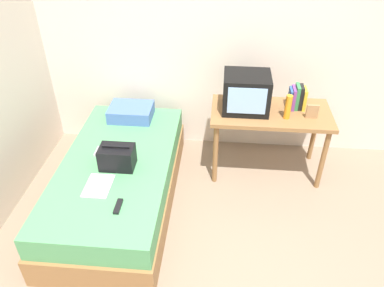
{
  "coord_description": "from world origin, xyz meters",
  "views": [
    {
      "loc": [
        -0.03,
        -1.76,
        2.58
      ],
      "look_at": [
        -0.29,
        1.08,
        0.57
      ],
      "focal_mm": 35.41,
      "sensor_mm": 36.0,
      "label": 1
    }
  ],
  "objects_px": {
    "bed": "(119,181)",
    "magazine": "(98,186)",
    "tv": "(246,92)",
    "remote_silver": "(98,151)",
    "book_row": "(297,98)",
    "desk": "(270,119)",
    "water_bottle": "(288,107)",
    "remote_dark": "(118,206)",
    "pillow": "(131,112)",
    "handbag": "(117,157)",
    "picture_frame": "(312,112)"
  },
  "relations": [
    {
      "from": "book_row",
      "to": "remote_silver",
      "type": "distance_m",
      "value": 1.97
    },
    {
      "from": "book_row",
      "to": "magazine",
      "type": "relative_size",
      "value": 0.83
    },
    {
      "from": "tv",
      "to": "handbag",
      "type": "bearing_deg",
      "value": -147.17
    },
    {
      "from": "bed",
      "to": "remote_silver",
      "type": "relative_size",
      "value": 13.89
    },
    {
      "from": "tv",
      "to": "remote_silver",
      "type": "relative_size",
      "value": 3.06
    },
    {
      "from": "pillow",
      "to": "handbag",
      "type": "distance_m",
      "value": 0.83
    },
    {
      "from": "handbag",
      "to": "remote_silver",
      "type": "distance_m",
      "value": 0.32
    },
    {
      "from": "pillow",
      "to": "remote_silver",
      "type": "height_order",
      "value": "pillow"
    },
    {
      "from": "bed",
      "to": "magazine",
      "type": "relative_size",
      "value": 6.9
    },
    {
      "from": "desk",
      "to": "book_row",
      "type": "xyz_separation_m",
      "value": [
        0.24,
        0.09,
        0.2
      ]
    },
    {
      "from": "desk",
      "to": "remote_dark",
      "type": "height_order",
      "value": "desk"
    },
    {
      "from": "tv",
      "to": "water_bottle",
      "type": "xyz_separation_m",
      "value": [
        0.39,
        -0.14,
        -0.06
      ]
    },
    {
      "from": "remote_silver",
      "to": "tv",
      "type": "bearing_deg",
      "value": 21.46
    },
    {
      "from": "pillow",
      "to": "remote_dark",
      "type": "xyz_separation_m",
      "value": [
        0.19,
        -1.33,
        -0.06
      ]
    },
    {
      "from": "bed",
      "to": "pillow",
      "type": "bearing_deg",
      "value": 91.89
    },
    {
      "from": "tv",
      "to": "picture_frame",
      "type": "relative_size",
      "value": 3.21
    },
    {
      "from": "book_row",
      "to": "handbag",
      "type": "bearing_deg",
      "value": -154.03
    },
    {
      "from": "bed",
      "to": "water_bottle",
      "type": "distance_m",
      "value": 1.72
    },
    {
      "from": "bed",
      "to": "magazine",
      "type": "distance_m",
      "value": 0.44
    },
    {
      "from": "desk",
      "to": "bed",
      "type": "bearing_deg",
      "value": -156.34
    },
    {
      "from": "water_bottle",
      "to": "picture_frame",
      "type": "distance_m",
      "value": 0.24
    },
    {
      "from": "water_bottle",
      "to": "magazine",
      "type": "xyz_separation_m",
      "value": [
        -1.6,
        -0.85,
        -0.35
      ]
    },
    {
      "from": "pillow",
      "to": "remote_silver",
      "type": "xyz_separation_m",
      "value": [
        -0.17,
        -0.64,
        -0.06
      ]
    },
    {
      "from": "bed",
      "to": "desk",
      "type": "relative_size",
      "value": 1.72
    },
    {
      "from": "desk",
      "to": "tv",
      "type": "bearing_deg",
      "value": 175.2
    },
    {
      "from": "desk",
      "to": "book_row",
      "type": "height_order",
      "value": "book_row"
    },
    {
      "from": "picture_frame",
      "to": "remote_dark",
      "type": "xyz_separation_m",
      "value": [
        -1.6,
        -1.1,
        -0.29
      ]
    },
    {
      "from": "book_row",
      "to": "remote_dark",
      "type": "relative_size",
      "value": 1.55
    },
    {
      "from": "book_row",
      "to": "pillow",
      "type": "relative_size",
      "value": 0.54
    },
    {
      "from": "bed",
      "to": "handbag",
      "type": "distance_m",
      "value": 0.36
    },
    {
      "from": "bed",
      "to": "book_row",
      "type": "distance_m",
      "value": 1.89
    },
    {
      "from": "tv",
      "to": "book_row",
      "type": "relative_size",
      "value": 1.82
    },
    {
      "from": "tv",
      "to": "desk",
      "type": "bearing_deg",
      "value": -4.8
    },
    {
      "from": "book_row",
      "to": "pillow",
      "type": "bearing_deg",
      "value": 178.49
    },
    {
      "from": "magazine",
      "to": "remote_silver",
      "type": "relative_size",
      "value": 2.01
    },
    {
      "from": "picture_frame",
      "to": "water_bottle",
      "type": "bearing_deg",
      "value": -174.54
    },
    {
      "from": "picture_frame",
      "to": "magazine",
      "type": "distance_m",
      "value": 2.05
    },
    {
      "from": "handbag",
      "to": "water_bottle",
      "type": "bearing_deg",
      "value": 21.1
    },
    {
      "from": "water_bottle",
      "to": "remote_dark",
      "type": "height_order",
      "value": "water_bottle"
    },
    {
      "from": "desk",
      "to": "handbag",
      "type": "xyz_separation_m",
      "value": [
        -1.36,
        -0.69,
        -0.04
      ]
    },
    {
      "from": "water_bottle",
      "to": "remote_silver",
      "type": "bearing_deg",
      "value": -167.29
    },
    {
      "from": "picture_frame",
      "to": "remote_silver",
      "type": "relative_size",
      "value": 0.95
    },
    {
      "from": "desk",
      "to": "water_bottle",
      "type": "bearing_deg",
      "value": -41.9
    },
    {
      "from": "tv",
      "to": "magazine",
      "type": "bearing_deg",
      "value": -140.75
    },
    {
      "from": "tv",
      "to": "book_row",
      "type": "xyz_separation_m",
      "value": [
        0.5,
        0.07,
        -0.07
      ]
    },
    {
      "from": "desk",
      "to": "book_row",
      "type": "relative_size",
      "value": 4.79
    },
    {
      "from": "pillow",
      "to": "handbag",
      "type": "bearing_deg",
      "value": -85.4
    },
    {
      "from": "magazine",
      "to": "remote_dark",
      "type": "relative_size",
      "value": 1.86
    },
    {
      "from": "bed",
      "to": "remote_silver",
      "type": "xyz_separation_m",
      "value": [
        -0.2,
        0.11,
        0.26
      ]
    },
    {
      "from": "picture_frame",
      "to": "magazine",
      "type": "bearing_deg",
      "value": -154.51
    }
  ]
}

